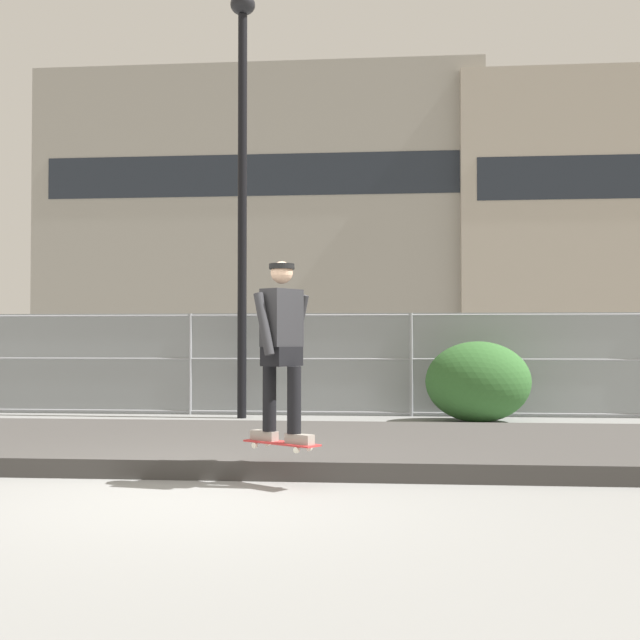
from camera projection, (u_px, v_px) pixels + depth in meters
ground_plane at (200, 497)px, 7.05m from camera, size 120.00×120.00×0.00m
gravel_berm at (254, 445)px, 9.80m from camera, size 10.41×3.94×0.19m
skateboard at (282, 443)px, 7.54m from camera, size 0.78×0.61×0.07m
skater at (282, 340)px, 7.57m from camera, size 0.65×0.61×1.69m
chain_fence at (299, 364)px, 14.67m from camera, size 20.24×0.06×1.85m
street_lamp at (242, 157)px, 14.23m from camera, size 0.44×0.44×7.47m
parked_car_near at (113, 365)px, 17.21m from camera, size 4.46×2.06×1.66m
library_building at (271, 228)px, 55.54m from camera, size 27.56×14.37×18.11m
office_block at (632, 227)px, 51.47m from camera, size 22.54×11.90×17.12m
shrub_left at (478, 382)px, 13.41m from camera, size 1.74×1.42×1.34m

